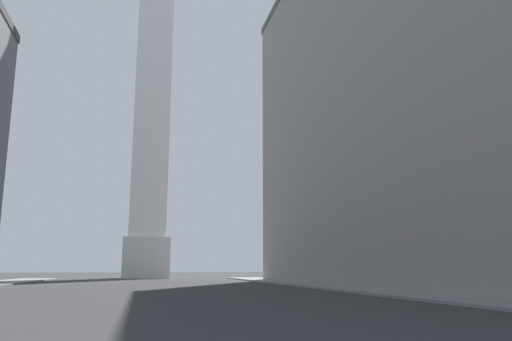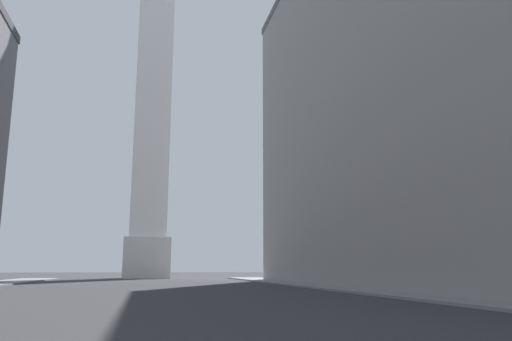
% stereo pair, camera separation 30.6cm
% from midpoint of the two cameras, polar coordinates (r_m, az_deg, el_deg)
% --- Properties ---
extents(sidewalk_right, '(5.00, 100.38, 0.15)m').
position_cam_midpoint_polar(sidewalk_right, '(34.35, 15.43, -13.27)').
color(sidewalk_right, slate).
rests_on(sidewalk_right, ground_plane).
extents(building_right, '(18.22, 60.29, 36.11)m').
position_cam_midpoint_polar(building_right, '(46.61, 20.95, 10.35)').
color(building_right, gray).
rests_on(building_right, ground_plane).
extents(obelisk, '(7.33, 7.33, 66.97)m').
position_cam_midpoint_polar(obelisk, '(89.28, -11.50, 9.00)').
color(obelisk, silver).
rests_on(obelisk, ground_plane).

